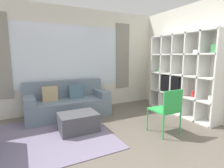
{
  "coord_description": "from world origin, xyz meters",
  "views": [
    {
      "loc": [
        -1.16,
        -1.84,
        1.45
      ],
      "look_at": [
        0.58,
        1.51,
        0.85
      ],
      "focal_mm": 28.0,
      "sensor_mm": 36.0,
      "label": 1
    }
  ],
  "objects_px": {
    "couch_main": "(68,103)",
    "folding_chair": "(168,108)",
    "ottoman": "(78,122)",
    "shelving_unit": "(183,75)"
  },
  "relations": [
    {
      "from": "shelving_unit",
      "to": "couch_main",
      "type": "bearing_deg",
      "value": 155.9
    },
    {
      "from": "shelving_unit",
      "to": "ottoman",
      "type": "height_order",
      "value": "shelving_unit"
    },
    {
      "from": "shelving_unit",
      "to": "folding_chair",
      "type": "relative_size",
      "value": 2.32
    },
    {
      "from": "ottoman",
      "to": "folding_chair",
      "type": "distance_m",
      "value": 1.72
    },
    {
      "from": "ottoman",
      "to": "shelving_unit",
      "type": "bearing_deg",
      "value": -3.66
    },
    {
      "from": "folding_chair",
      "to": "ottoman",
      "type": "bearing_deg",
      "value": -32.41
    },
    {
      "from": "couch_main",
      "to": "folding_chair",
      "type": "xyz_separation_m",
      "value": [
        1.39,
        -1.9,
        0.21
      ]
    },
    {
      "from": "ottoman",
      "to": "folding_chair",
      "type": "xyz_separation_m",
      "value": [
        1.42,
        -0.9,
        0.34
      ]
    },
    {
      "from": "couch_main",
      "to": "folding_chair",
      "type": "bearing_deg",
      "value": -53.85
    },
    {
      "from": "shelving_unit",
      "to": "ottoman",
      "type": "bearing_deg",
      "value": 176.34
    }
  ]
}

